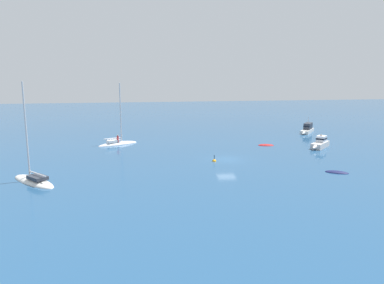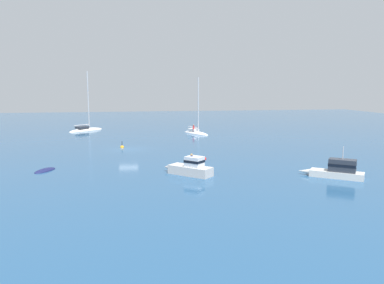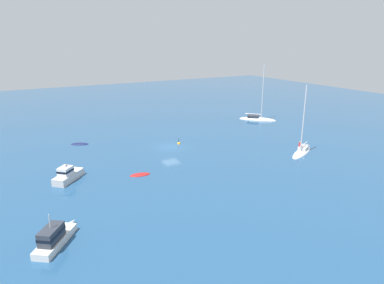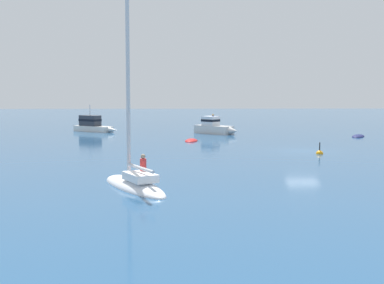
% 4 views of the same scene
% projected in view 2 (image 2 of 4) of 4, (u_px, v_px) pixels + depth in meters
% --- Properties ---
extents(ground_plane, '(160.00, 160.00, 0.00)m').
position_uv_depth(ground_plane, '(128.00, 149.00, 51.45)').
color(ground_plane, navy).
extents(cabin_cruiser, '(4.66, 4.54, 2.09)m').
position_uv_depth(cabin_cruiser, '(189.00, 168.00, 36.59)').
color(cabin_cruiser, silver).
rests_on(cabin_cruiser, ground).
extents(yacht, '(6.91, 6.68, 11.80)m').
position_uv_depth(yacht, '(86.00, 130.00, 73.33)').
color(yacht, silver).
rests_on(yacht, ground).
extents(dinghy, '(1.55, 2.69, 0.44)m').
position_uv_depth(dinghy, '(202.00, 159.00, 44.82)').
color(dinghy, '#B21E1E').
rests_on(dinghy, ground).
extents(rib, '(2.33, 3.00, 0.48)m').
position_uv_depth(rib, '(45.00, 171.00, 38.37)').
color(rib, '#191E4C').
rests_on(rib, ground).
extents(yacht_1, '(4.40, 6.68, 10.44)m').
position_uv_depth(yacht_1, '(196.00, 132.00, 68.65)').
color(yacht_1, white).
rests_on(yacht_1, ground).
extents(powerboat, '(5.31, 4.32, 2.95)m').
position_uv_depth(powerboat, '(337.00, 170.00, 35.40)').
color(powerboat, silver).
rests_on(powerboat, ground).
extents(channel_buoy, '(0.54, 0.54, 1.14)m').
position_uv_depth(channel_buoy, '(122.00, 147.00, 53.17)').
color(channel_buoy, orange).
rests_on(channel_buoy, ground).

